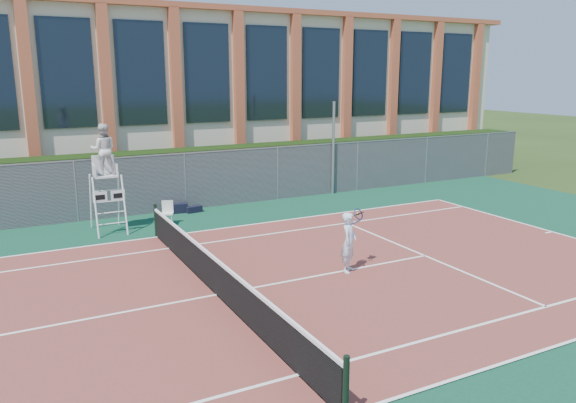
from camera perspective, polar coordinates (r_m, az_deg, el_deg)
name	(u,v)px	position (r m, az deg, el deg)	size (l,w,h in m)	color
ground	(217,296)	(13.72, -7.24, -9.49)	(120.00, 120.00, 0.00)	#233814
apron	(203,282)	(14.59, -8.62, -8.11)	(36.00, 20.00, 0.01)	#0E3D26
tennis_court	(217,295)	(13.71, -7.24, -9.42)	(23.77, 10.97, 0.02)	brown
tennis_net	(216,275)	(13.52, -7.30, -7.39)	(0.10, 11.30, 1.10)	black
fence	(133,187)	(21.58, -15.47, 1.46)	(40.00, 0.06, 2.20)	#595E60
hedge	(126,181)	(22.74, -16.11, 1.98)	(40.00, 1.40, 2.20)	black
building	(89,95)	(30.22, -19.57, 10.15)	(45.00, 10.60, 8.22)	beige
steel_pole	(333,148)	(24.57, 4.61, 5.40)	(0.12, 0.12, 4.03)	#9EA0A5
umpire_chair	(104,153)	(19.41, -18.23, 4.75)	(1.02, 1.57, 3.65)	white
plastic_chair	(167,211)	(20.09, -12.15, -0.93)	(0.51, 0.51, 0.84)	silver
sports_bag_near	(176,208)	(21.76, -11.31, -0.68)	(0.85, 0.34, 0.36)	black
sports_bag_far	(194,209)	(21.75, -9.53, -0.77)	(0.61, 0.26, 0.24)	black
tennis_player	(349,242)	(14.96, 6.21, -4.12)	(0.97, 0.77, 1.63)	#D0E5F9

